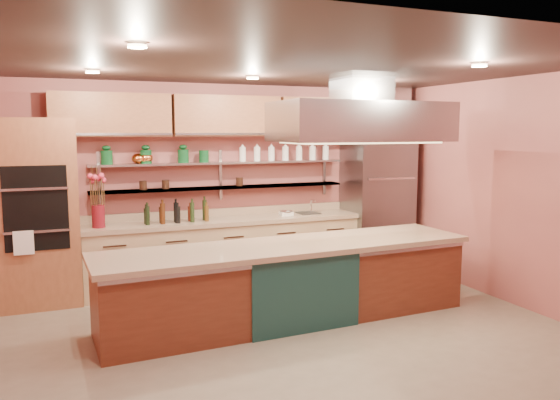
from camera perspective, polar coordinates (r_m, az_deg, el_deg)
name	(u,v)px	position (r m, az deg, el deg)	size (l,w,h in m)	color
floor	(292,338)	(5.89, 1.28, -14.26)	(6.00, 5.00, 0.02)	gray
ceiling	(293,64)	(5.52, 1.36, 14.02)	(6.00, 5.00, 0.02)	black
wall_back	(223,183)	(7.87, -5.93, 1.77)	(6.00, 0.04, 2.80)	#A4534D
wall_front	(460,258)	(3.42, 18.29, -5.83)	(6.00, 0.04, 2.80)	#A4534D
wall_right	(518,193)	(7.26, 23.62, 0.72)	(0.04, 5.00, 2.80)	#A4534D
oven_stack	(37,213)	(7.28, -24.02, -1.26)	(0.95, 0.64, 2.30)	#985737
refrigerator	(377,202)	(8.55, 10.10, -0.23)	(0.95, 0.72, 2.10)	slate
back_counter	(227,251)	(7.72, -5.58, -5.37)	(3.84, 0.64, 0.93)	tan
wall_shelf_lower	(223,188)	(7.74, -6.02, 1.30)	(3.60, 0.26, 0.03)	#A5A8AC
wall_shelf_upper	(222,163)	(7.71, -6.05, 3.88)	(3.60, 0.26, 0.03)	#A5A8AC
upper_cabinets	(226,116)	(7.67, -5.65, 8.73)	(4.60, 0.36, 0.55)	#985737
range_hood	(361,122)	(6.43, 8.43, 8.08)	(2.00, 1.00, 0.45)	#A5A8AC
ceiling_downlights	(285,69)	(5.70, 0.54, 13.51)	(4.00, 2.80, 0.02)	#FFE5A5
island	(289,282)	(6.27, 0.92, -8.57)	(4.22, 0.92, 0.88)	brown
flower_vase	(98,216)	(7.27, -18.45, -1.63)	(0.16, 0.16, 0.29)	maroon
oil_bottle_cluster	(177,212)	(7.40, -10.73, -1.21)	(0.91, 0.26, 0.29)	black
kitchen_scale	(286,212)	(7.87, 0.65, -1.28)	(0.18, 0.13, 0.10)	white
bar_faucet	(311,206)	(8.13, 3.27, -0.67)	(0.03, 0.03, 0.19)	white
copper_kettle	(138,159)	(7.47, -14.61, 4.22)	(0.17, 0.17, 0.14)	#C6652D
green_canister	(204,156)	(7.64, -7.95, 4.55)	(0.14, 0.14, 0.16)	#0D401C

